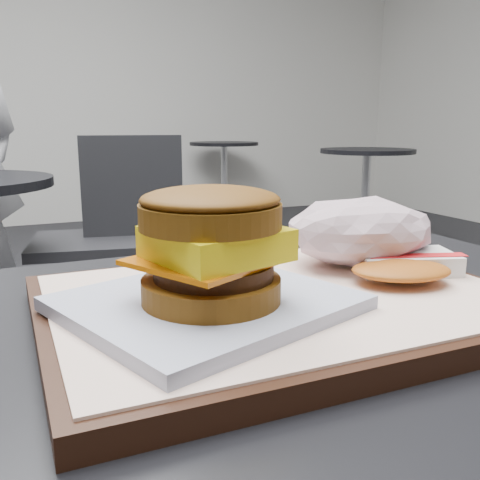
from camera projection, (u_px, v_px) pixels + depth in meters
name	position (u px, v px, depth m)	size (l,w,h in m)	color
serving_tray	(282.00, 304.00, 0.44)	(0.38, 0.28, 0.02)	black
breakfast_sandwich	(210.00, 260.00, 0.38)	(0.23, 0.22, 0.09)	silver
hash_brown	(403.00, 265.00, 0.48)	(0.13, 0.11, 0.02)	white
crumpled_wrapper	(361.00, 231.00, 0.52)	(0.15, 0.11, 0.06)	silver
neighbor_chair	(104.00, 230.00, 2.13)	(0.64, 0.49, 0.88)	#A4A4A9
bg_table_near	(366.00, 176.00, 3.79)	(0.66, 0.66, 0.75)	black
bg_table_far	(224.00, 162.00, 5.16)	(0.66, 0.66, 0.75)	black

